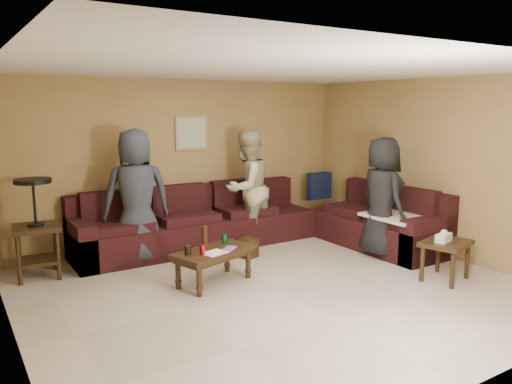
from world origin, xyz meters
TOP-DOWN VIEW (x-y plane):
  - room at (0.00, 0.00)m, footprint 5.60×5.50m
  - sectional_sofa at (0.81, 1.52)m, footprint 4.65×2.90m
  - coffee_table at (-0.54, 0.56)m, footprint 1.10×0.76m
  - end_table_left at (-2.27, 1.91)m, footprint 0.61×0.61m
  - side_table_right at (1.90, -0.85)m, footprint 0.70×0.62m
  - waste_bin at (0.36, 1.24)m, footprint 0.28×0.28m
  - wall_art at (0.10, 2.48)m, footprint 0.52×0.04m
  - person_left at (-1.01, 1.86)m, footprint 0.98×0.73m
  - person_middle at (0.71, 1.84)m, footprint 1.03×0.91m
  - person_right at (1.99, 0.30)m, footprint 0.67×0.90m

SIDE VIEW (x-z plane):
  - waste_bin at x=0.36m, z-range 0.00..0.27m
  - sectional_sofa at x=0.81m, z-range -0.16..0.81m
  - coffee_table at x=-0.54m, z-range 0.01..0.70m
  - side_table_right at x=1.90m, z-range 0.10..0.74m
  - end_table_left at x=-2.27m, z-range 0.03..1.27m
  - person_right at x=1.99m, z-range 0.00..1.69m
  - person_middle at x=0.71m, z-range 0.00..1.75m
  - person_left at x=-1.01m, z-range 0.00..1.82m
  - room at x=0.00m, z-range 0.41..2.91m
  - wall_art at x=0.10m, z-range 1.44..1.96m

